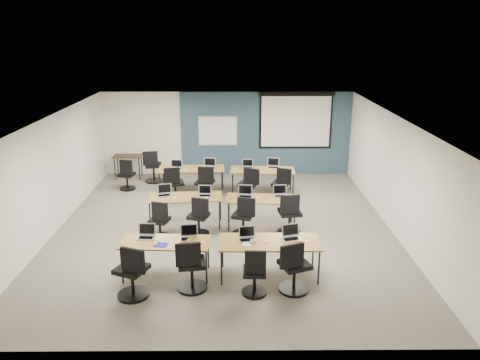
{
  "coord_description": "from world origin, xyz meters",
  "views": [
    {
      "loc": [
        0.3,
        -10.39,
        4.62
      ],
      "look_at": [
        0.38,
        0.4,
        1.1
      ],
      "focal_mm": 35.0,
      "sensor_mm": 36.0,
      "label": 1
    }
  ],
  "objects_px": {
    "laptop_2": "(247,237)",
    "task_chair_9": "(205,186)",
    "task_chair_0": "(133,276)",
    "laptop_3": "(291,235)",
    "task_chair_4": "(160,223)",
    "task_chair_7": "(290,217)",
    "laptop_0": "(146,234)",
    "spare_chair_a": "(153,169)",
    "laptop_9": "(210,165)",
    "laptop_6": "(245,194)",
    "task_chair_8": "(175,187)",
    "training_table_front_left": "(166,244)",
    "training_table_mid_left": "(186,198)",
    "laptop_7": "(280,193)",
    "projector_screen": "(296,118)",
    "laptop_5": "(205,193)",
    "task_chair_5": "(199,220)",
    "task_chair_10": "(249,188)",
    "laptop_1": "(189,235)",
    "task_chair_2": "(255,276)",
    "laptop_8": "(176,167)",
    "whiteboard": "(218,131)",
    "laptop_4": "(164,193)",
    "training_table_front_right": "(269,243)",
    "task_chair_3": "(294,271)",
    "training_table_back_right": "(262,171)",
    "spare_chair_b": "(127,177)",
    "training_table_back_left": "(192,170)",
    "training_table_mid_right": "(261,200)",
    "task_chair_11": "(281,187)",
    "laptop_10": "(248,166)",
    "laptop_11": "(273,165)"
  },
  "relations": [
    {
      "from": "whiteboard",
      "to": "task_chair_0",
      "type": "relative_size",
      "value": 1.22
    },
    {
      "from": "training_table_front_left",
      "to": "task_chair_7",
      "type": "height_order",
      "value": "task_chair_7"
    },
    {
      "from": "training_table_mid_right",
      "to": "task_chair_11",
      "type": "xyz_separation_m",
      "value": [
        0.65,
        1.77,
        -0.28
      ]
    },
    {
      "from": "task_chair_7",
      "to": "task_chair_10",
      "type": "distance_m",
      "value": 2.3
    },
    {
      "from": "training_table_front_right",
      "to": "task_chair_9",
      "type": "distance_m",
      "value": 4.48
    },
    {
      "from": "training_table_mid_left",
      "to": "laptop_6",
      "type": "bearing_deg",
      "value": -2.94
    },
    {
      "from": "task_chair_0",
      "to": "laptop_5",
      "type": "bearing_deg",
      "value": 95.21
    },
    {
      "from": "laptop_9",
      "to": "laptop_10",
      "type": "xyz_separation_m",
      "value": [
        1.11,
        -0.05,
        -0.01
      ]
    },
    {
      "from": "task_chair_5",
      "to": "laptop_7",
      "type": "relative_size",
      "value": 2.9
    },
    {
      "from": "training_table_front_left",
      "to": "laptop_9",
      "type": "bearing_deg",
      "value": 87.07
    },
    {
      "from": "task_chair_5",
      "to": "task_chair_7",
      "type": "height_order",
      "value": "task_chair_7"
    },
    {
      "from": "task_chair_10",
      "to": "spare_chair_a",
      "type": "height_order",
      "value": "spare_chair_a"
    },
    {
      "from": "laptop_1",
      "to": "task_chair_2",
      "type": "distance_m",
      "value": 1.57
    },
    {
      "from": "laptop_4",
      "to": "laptop_9",
      "type": "xyz_separation_m",
      "value": [
        0.98,
        2.38,
        0.0
      ]
    },
    {
      "from": "training_table_mid_right",
      "to": "laptop_6",
      "type": "xyz_separation_m",
      "value": [
        -0.38,
        0.14,
        0.11
      ]
    },
    {
      "from": "projector_screen",
      "to": "laptop_5",
      "type": "distance_m",
      "value": 5.0
    },
    {
      "from": "training_table_front_left",
      "to": "task_chair_4",
      "type": "distance_m",
      "value": 1.73
    },
    {
      "from": "laptop_6",
      "to": "task_chair_8",
      "type": "xyz_separation_m",
      "value": [
        -1.93,
        1.63,
        -0.37
      ]
    },
    {
      "from": "task_chair_4",
      "to": "laptop_10",
      "type": "xyz_separation_m",
      "value": [
        2.07,
        3.28,
        0.4
      ]
    },
    {
      "from": "laptop_2",
      "to": "laptop_4",
      "type": "relative_size",
      "value": 0.92
    },
    {
      "from": "task_chair_7",
      "to": "laptop_0",
      "type": "bearing_deg",
      "value": -158.24
    },
    {
      "from": "training_table_back_left",
      "to": "task_chair_3",
      "type": "relative_size",
      "value": 1.84
    },
    {
      "from": "laptop_3",
      "to": "task_chair_4",
      "type": "bearing_deg",
      "value": 136.36
    },
    {
      "from": "projector_screen",
      "to": "task_chair_3",
      "type": "relative_size",
      "value": 2.32
    },
    {
      "from": "training_table_mid_left",
      "to": "training_table_front_left",
      "type": "bearing_deg",
      "value": -96.44
    },
    {
      "from": "laptop_0",
      "to": "laptop_7",
      "type": "height_order",
      "value": "laptop_7"
    },
    {
      "from": "laptop_0",
      "to": "laptop_8",
      "type": "distance_m",
      "value": 4.67
    },
    {
      "from": "training_table_front_right",
      "to": "spare_chair_b",
      "type": "xyz_separation_m",
      "value": [
        -3.89,
        5.12,
        -0.29
      ]
    },
    {
      "from": "laptop_0",
      "to": "laptop_6",
      "type": "relative_size",
      "value": 0.96
    },
    {
      "from": "laptop_0",
      "to": "laptop_6",
      "type": "height_order",
      "value": "laptop_6"
    },
    {
      "from": "spare_chair_a",
      "to": "laptop_9",
      "type": "bearing_deg",
      "value": -35.88
    },
    {
      "from": "task_chair_3",
      "to": "training_table_mid_right",
      "type": "bearing_deg",
      "value": 76.64
    },
    {
      "from": "task_chair_0",
      "to": "laptop_5",
      "type": "relative_size",
      "value": 3.34
    },
    {
      "from": "task_chair_0",
      "to": "laptop_3",
      "type": "distance_m",
      "value": 3.06
    },
    {
      "from": "laptop_2",
      "to": "task_chair_9",
      "type": "relative_size",
      "value": 0.31
    },
    {
      "from": "laptop_6",
      "to": "whiteboard",
      "type": "bearing_deg",
      "value": 106.14
    },
    {
      "from": "task_chair_8",
      "to": "laptop_7",
      "type": "bearing_deg",
      "value": -43.36
    },
    {
      "from": "training_table_mid_left",
      "to": "laptop_4",
      "type": "height_order",
      "value": "laptop_4"
    },
    {
      "from": "task_chair_10",
      "to": "task_chair_7",
      "type": "bearing_deg",
      "value": -44.79
    },
    {
      "from": "laptop_8",
      "to": "spare_chair_a",
      "type": "relative_size",
      "value": 0.32
    },
    {
      "from": "training_table_front_right",
      "to": "task_chair_8",
      "type": "bearing_deg",
      "value": 119.48
    },
    {
      "from": "training_table_front_right",
      "to": "training_table_mid_left",
      "type": "bearing_deg",
      "value": 126.56
    },
    {
      "from": "task_chair_0",
      "to": "laptop_8",
      "type": "bearing_deg",
      "value": 111.91
    },
    {
      "from": "laptop_0",
      "to": "task_chair_8",
      "type": "xyz_separation_m",
      "value": [
        0.04,
        3.95,
        -0.37
      ]
    },
    {
      "from": "whiteboard",
      "to": "training_table_back_right",
      "type": "xyz_separation_m",
      "value": [
        1.35,
        -1.93,
        -0.76
      ]
    },
    {
      "from": "whiteboard",
      "to": "task_chair_8",
      "type": "bearing_deg",
      "value": -114.03
    },
    {
      "from": "laptop_0",
      "to": "task_chair_0",
      "type": "distance_m",
      "value": 1.05
    },
    {
      "from": "task_chair_7",
      "to": "task_chair_5",
      "type": "bearing_deg",
      "value": 173.88
    },
    {
      "from": "laptop_9",
      "to": "laptop_11",
      "type": "distance_m",
      "value": 1.87
    },
    {
      "from": "training_table_mid_right",
      "to": "task_chair_10",
      "type": "distance_m",
      "value": 1.69
    }
  ]
}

